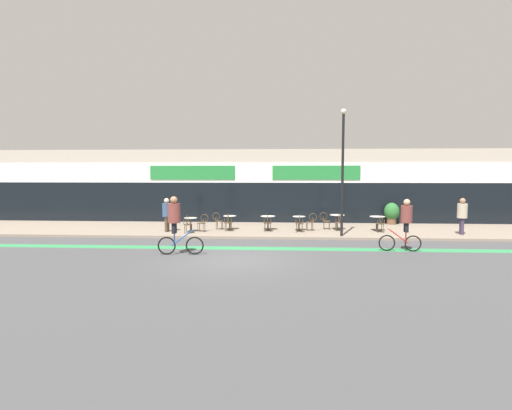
{
  "coord_description": "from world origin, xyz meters",
  "views": [
    {
      "loc": [
        1.6,
        -13.96,
        3.09
      ],
      "look_at": [
        0.42,
        5.36,
        1.54
      ],
      "focal_mm": 28.0,
      "sensor_mm": 36.0,
      "label": 1
    }
  ],
  "objects_px": {
    "pedestrian_near_end": "(167,212)",
    "pedestrian_far_end": "(462,213)",
    "cafe_chair_1_near": "(228,221)",
    "cafe_chair_4_side": "(325,220)",
    "cafe_chair_4_near": "(339,221)",
    "lamp_post": "(343,164)",
    "bistro_table_0": "(191,222)",
    "cafe_chair_2_near": "(268,222)",
    "planter_pot": "(392,213)",
    "bistro_table_5": "(377,220)",
    "cafe_chair_5_near": "(380,222)",
    "bistro_table_1": "(230,220)",
    "cyclist_1": "(175,220)",
    "bistro_table_3": "(299,220)",
    "cafe_chair_0_side": "(203,222)",
    "cafe_chair_3_near": "(299,222)",
    "cafe_chair_1_side": "(218,220)",
    "bistro_table_4": "(337,219)",
    "cafe_chair_0_near": "(188,223)",
    "bistro_table_2": "(268,220)",
    "cyclist_0": "(405,221)",
    "cafe_chair_3_side": "(311,221)"
  },
  "relations": [
    {
      "from": "cafe_chair_4_near",
      "to": "cyclist_1",
      "type": "distance_m",
      "value": 9.08
    },
    {
      "from": "cafe_chair_3_side",
      "to": "lamp_post",
      "type": "xyz_separation_m",
      "value": [
        1.31,
        -1.71,
        2.87
      ]
    },
    {
      "from": "bistro_table_5",
      "to": "cafe_chair_2_near",
      "type": "bearing_deg",
      "value": -173.18
    },
    {
      "from": "bistro_table_3",
      "to": "cafe_chair_0_side",
      "type": "distance_m",
      "value": 4.95
    },
    {
      "from": "cafe_chair_0_side",
      "to": "cafe_chair_2_near",
      "type": "distance_m",
      "value": 3.29
    },
    {
      "from": "cafe_chair_0_near",
      "to": "cafe_chair_0_side",
      "type": "distance_m",
      "value": 0.88
    },
    {
      "from": "cafe_chair_0_side",
      "to": "cyclist_0",
      "type": "xyz_separation_m",
      "value": [
        8.84,
        -3.99,
        0.59
      ]
    },
    {
      "from": "cafe_chair_1_near",
      "to": "cyclist_1",
      "type": "relative_size",
      "value": 0.41
    },
    {
      "from": "bistro_table_0",
      "to": "lamp_post",
      "type": "bearing_deg",
      "value": -7.56
    },
    {
      "from": "cafe_chair_0_side",
      "to": "cafe_chair_3_near",
      "type": "relative_size",
      "value": 1.0
    },
    {
      "from": "bistro_table_2",
      "to": "bistro_table_3",
      "type": "height_order",
      "value": "bistro_table_3"
    },
    {
      "from": "bistro_table_4",
      "to": "cafe_chair_0_near",
      "type": "bearing_deg",
      "value": -166.1
    },
    {
      "from": "bistro_table_2",
      "to": "cafe_chair_1_near",
      "type": "relative_size",
      "value": 0.85
    },
    {
      "from": "cafe_chair_5_near",
      "to": "pedestrian_near_end",
      "type": "relative_size",
      "value": 0.53
    },
    {
      "from": "cafe_chair_2_near",
      "to": "planter_pot",
      "type": "xyz_separation_m",
      "value": [
        7.12,
        3.43,
        0.16
      ]
    },
    {
      "from": "bistro_table_2",
      "to": "cafe_chair_0_near",
      "type": "height_order",
      "value": "cafe_chair_0_near"
    },
    {
      "from": "cyclist_1",
      "to": "lamp_post",
      "type": "bearing_deg",
      "value": 26.77
    },
    {
      "from": "bistro_table_1",
      "to": "cafe_chair_1_near",
      "type": "distance_m",
      "value": 0.63
    },
    {
      "from": "bistro_table_4",
      "to": "bistro_table_5",
      "type": "xyz_separation_m",
      "value": [
        2.0,
        -0.38,
        -0.02
      ]
    },
    {
      "from": "bistro_table_2",
      "to": "cafe_chair_5_near",
      "type": "xyz_separation_m",
      "value": [
        5.65,
        -0.58,
        -0.01
      ]
    },
    {
      "from": "bistro_table_1",
      "to": "bistro_table_2",
      "type": "height_order",
      "value": "bistro_table_2"
    },
    {
      "from": "pedestrian_near_end",
      "to": "pedestrian_far_end",
      "type": "bearing_deg",
      "value": -166.57
    },
    {
      "from": "cafe_chair_3_side",
      "to": "cafe_chair_1_side",
      "type": "bearing_deg",
      "value": -7.56
    },
    {
      "from": "bistro_table_5",
      "to": "planter_pot",
      "type": "distance_m",
      "value": 3.13
    },
    {
      "from": "cafe_chair_0_near",
      "to": "cafe_chair_4_near",
      "type": "height_order",
      "value": "same"
    },
    {
      "from": "cafe_chair_1_near",
      "to": "cafe_chair_4_side",
      "type": "height_order",
      "value": "same"
    },
    {
      "from": "bistro_table_0",
      "to": "cafe_chair_1_near",
      "type": "xyz_separation_m",
      "value": [
        1.89,
        0.21,
        0.02
      ]
    },
    {
      "from": "lamp_post",
      "to": "cyclist_0",
      "type": "relative_size",
      "value": 2.86
    },
    {
      "from": "cafe_chair_5_near",
      "to": "cafe_chair_4_near",
      "type": "bearing_deg",
      "value": 74.93
    },
    {
      "from": "cafe_chair_4_near",
      "to": "pedestrian_near_end",
      "type": "bearing_deg",
      "value": 91.83
    },
    {
      "from": "planter_pot",
      "to": "pedestrian_near_end",
      "type": "height_order",
      "value": "pedestrian_near_end"
    },
    {
      "from": "bistro_table_0",
      "to": "cafe_chair_1_near",
      "type": "height_order",
      "value": "cafe_chair_1_near"
    },
    {
      "from": "bistro_table_4",
      "to": "planter_pot",
      "type": "xyz_separation_m",
      "value": [
        3.47,
        2.37,
        0.11
      ]
    },
    {
      "from": "cafe_chair_4_near",
      "to": "cyclist_1",
      "type": "xyz_separation_m",
      "value": [
        -6.97,
        -5.78,
        0.68
      ]
    },
    {
      "from": "bistro_table_2",
      "to": "cyclist_0",
      "type": "distance_m",
      "value": 7.37
    },
    {
      "from": "cafe_chair_0_side",
      "to": "cafe_chair_3_near",
      "type": "distance_m",
      "value": 4.9
    },
    {
      "from": "bistro_table_0",
      "to": "bistro_table_5",
      "type": "bearing_deg",
      "value": 5.17
    },
    {
      "from": "cafe_chair_4_near",
      "to": "planter_pot",
      "type": "relative_size",
      "value": 0.72
    },
    {
      "from": "bistro_table_5",
      "to": "cafe_chair_5_near",
      "type": "relative_size",
      "value": 0.85
    },
    {
      "from": "bistro_table_3",
      "to": "cafe_chair_4_near",
      "type": "distance_m",
      "value": 2.04
    },
    {
      "from": "bistro_table_1",
      "to": "cafe_chair_1_side",
      "type": "distance_m",
      "value": 0.63
    },
    {
      "from": "bistro_table_0",
      "to": "lamp_post",
      "type": "relative_size",
      "value": 0.12
    },
    {
      "from": "cafe_chair_4_side",
      "to": "bistro_table_1",
      "type": "bearing_deg",
      "value": -171.97
    },
    {
      "from": "cafe_chair_2_near",
      "to": "pedestrian_far_end",
      "type": "height_order",
      "value": "pedestrian_far_end"
    },
    {
      "from": "cafe_chair_4_side",
      "to": "lamp_post",
      "type": "bearing_deg",
      "value": -73.59
    },
    {
      "from": "bistro_table_5",
      "to": "cafe_chair_2_near",
      "type": "xyz_separation_m",
      "value": [
        -5.65,
        -0.68,
        -0.02
      ]
    },
    {
      "from": "planter_pot",
      "to": "cafe_chair_4_side",
      "type": "bearing_deg",
      "value": -149.99
    },
    {
      "from": "bistro_table_5",
      "to": "cafe_chair_3_side",
      "type": "xyz_separation_m",
      "value": [
        -3.41,
        -0.15,
        -0.02
      ]
    },
    {
      "from": "cafe_chair_4_side",
      "to": "cafe_chair_5_near",
      "type": "xyz_separation_m",
      "value": [
        2.63,
        -1.01,
        0.0
      ]
    },
    {
      "from": "cafe_chair_4_side",
      "to": "cyclist_0",
      "type": "relative_size",
      "value": 0.43
    }
  ]
}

